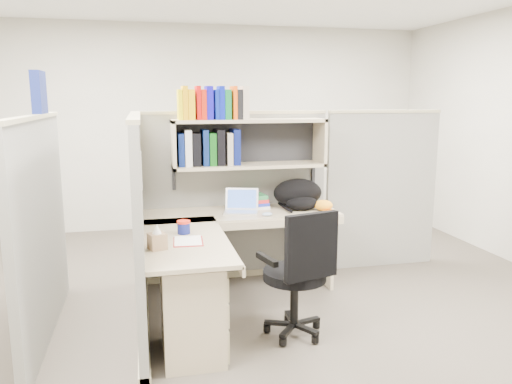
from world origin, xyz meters
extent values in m
plane|color=#36312A|center=(0.00, 0.00, 0.00)|extent=(6.00, 6.00, 0.00)
plane|color=#A7A396|center=(0.00, 3.00, 1.35)|extent=(6.00, 0.00, 6.00)
cube|color=slate|center=(0.00, 0.90, 0.80)|extent=(1.80, 0.06, 1.60)
cube|color=tan|center=(0.00, 0.90, 1.61)|extent=(1.80, 0.08, 0.03)
cube|color=slate|center=(-0.90, 0.00, 0.80)|extent=(0.06, 1.80, 1.60)
cube|color=tan|center=(-0.90, 0.00, 1.61)|extent=(0.08, 1.80, 0.03)
cube|color=slate|center=(-1.60, 0.00, 0.80)|extent=(0.06, 1.80, 1.60)
cube|color=slate|center=(1.55, 0.90, 0.80)|extent=(1.20, 0.06, 1.60)
cube|color=navy|center=(-1.60, 0.35, 1.79)|extent=(0.07, 0.27, 0.32)
cube|color=white|center=(-0.87, 0.15, 1.20)|extent=(0.00, 0.21, 0.28)
cube|color=gray|center=(0.10, 0.70, 1.55)|extent=(1.40, 0.34, 0.03)
cube|color=gray|center=(0.10, 0.70, 1.14)|extent=(1.40, 0.34, 0.03)
cube|color=gray|center=(-0.58, 0.70, 1.34)|extent=(0.03, 0.34, 0.44)
cube|color=gray|center=(0.78, 0.70, 1.34)|extent=(0.03, 0.34, 0.44)
cube|color=black|center=(0.10, 0.86, 1.34)|extent=(1.38, 0.01, 0.41)
cube|color=#DEC604|center=(-0.52, 0.68, 1.69)|extent=(0.03, 0.20, 0.26)
cube|color=#D59704|center=(-0.48, 0.68, 1.71)|extent=(0.05, 0.20, 0.29)
cube|color=#E0A204|center=(-0.42, 0.68, 1.69)|extent=(0.06, 0.20, 0.26)
cube|color=#AD0706|center=(-0.36, 0.68, 1.71)|extent=(0.04, 0.20, 0.29)
cube|color=#B11707|center=(-0.32, 0.68, 1.69)|extent=(0.05, 0.20, 0.26)
cube|color=#0D05A5|center=(-0.27, 0.68, 1.71)|extent=(0.06, 0.20, 0.29)
cube|color=#041886|center=(-0.20, 0.68, 1.69)|extent=(0.04, 0.20, 0.26)
cube|color=#051297|center=(-0.16, 0.68, 1.71)|extent=(0.04, 0.20, 0.29)
cube|color=#065A25|center=(-0.11, 0.68, 1.69)|extent=(0.06, 0.20, 0.26)
cube|color=#F04B05|center=(-0.04, 0.68, 1.71)|extent=(0.04, 0.20, 0.29)
cube|color=black|center=(0.00, 0.68, 1.69)|extent=(0.05, 0.20, 0.26)
cube|color=tan|center=(0.05, 0.68, 1.71)|extent=(0.06, 0.20, 0.29)
cube|color=#07154B|center=(-0.52, 0.72, 1.30)|extent=(0.05, 0.24, 0.29)
cube|color=beige|center=(-0.46, 0.72, 1.31)|extent=(0.06, 0.24, 0.32)
cube|color=black|center=(-0.39, 0.72, 1.30)|extent=(0.07, 0.24, 0.29)
cube|color=#071848|center=(-0.30, 0.72, 1.31)|extent=(0.05, 0.24, 0.32)
cube|color=#09420D|center=(-0.24, 0.72, 1.30)|extent=(0.06, 0.24, 0.29)
cube|color=black|center=(-0.17, 0.72, 1.31)|extent=(0.07, 0.24, 0.32)
cube|color=gray|center=(-0.09, 0.72, 1.30)|extent=(0.05, 0.24, 0.29)
cube|color=#07104E|center=(-0.03, 0.72, 1.31)|extent=(0.06, 0.24, 0.32)
cube|color=gray|center=(0.00, 0.57, 0.71)|extent=(1.74, 0.60, 0.03)
cube|color=gray|center=(-0.57, -0.20, 0.71)|extent=(0.60, 1.34, 0.03)
cube|color=gray|center=(0.00, 0.27, 0.68)|extent=(1.74, 0.02, 0.07)
cube|color=gray|center=(-0.27, -0.20, 0.68)|extent=(0.02, 1.34, 0.07)
cube|color=gray|center=(-0.57, -0.55, 0.34)|extent=(0.40, 0.55, 0.68)
cube|color=tan|center=(-0.36, -0.55, 0.54)|extent=(0.02, 0.50, 0.16)
cube|color=tan|center=(-0.36, -0.55, 0.36)|extent=(0.02, 0.50, 0.16)
cube|color=tan|center=(-0.36, -0.55, 0.14)|extent=(0.02, 0.50, 0.22)
cube|color=#B2B2B7|center=(-0.35, -0.55, 0.54)|extent=(0.01, 0.12, 0.01)
cube|color=gray|center=(0.80, 0.60, 0.35)|extent=(0.03, 0.55, 0.70)
cylinder|color=navy|center=(-0.57, -0.05, 0.77)|extent=(0.10, 0.10, 0.09)
cylinder|color=red|center=(-0.57, -0.05, 0.82)|extent=(0.10, 0.10, 0.02)
ellipsoid|color=#8AA4C3|center=(0.19, 0.36, 0.75)|extent=(0.10, 0.07, 0.03)
cylinder|color=silver|center=(0.01, 0.67, 0.78)|extent=(0.07, 0.07, 0.09)
cylinder|color=black|center=(0.20, -0.44, 0.48)|extent=(0.47, 0.47, 0.07)
cube|color=black|center=(0.25, -0.64, 0.75)|extent=(0.40, 0.15, 0.47)
cylinder|color=black|center=(0.20, -0.44, 0.28)|extent=(0.06, 0.06, 0.40)
cylinder|color=black|center=(0.20, -0.44, 0.05)|extent=(0.44, 0.44, 0.10)
cube|color=black|center=(-0.03, -0.50, 0.63)|extent=(0.10, 0.26, 0.04)
cube|color=black|center=(0.42, -0.38, 0.63)|extent=(0.10, 0.26, 0.04)
camera|label=1|loc=(-0.86, -3.76, 1.75)|focal=35.00mm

